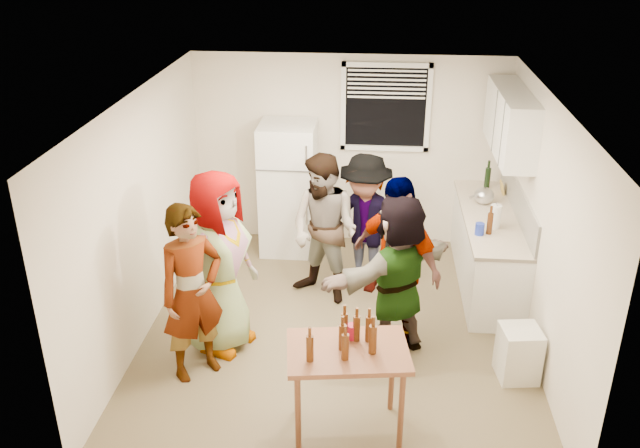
# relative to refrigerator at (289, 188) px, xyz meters

# --- Properties ---
(room) EXTENTS (4.00, 4.50, 2.50)m
(room) POSITION_rel_refrigerator_xyz_m (0.75, -1.88, -0.85)
(room) COLOR silver
(room) RESTS_ON ground
(window) EXTENTS (1.12, 0.10, 1.06)m
(window) POSITION_rel_refrigerator_xyz_m (1.20, 0.33, 1.00)
(window) COLOR white
(window) RESTS_ON room
(refrigerator) EXTENTS (0.70, 0.70, 1.70)m
(refrigerator) POSITION_rel_refrigerator_xyz_m (0.00, 0.00, 0.00)
(refrigerator) COLOR white
(refrigerator) RESTS_ON ground
(counter_lower) EXTENTS (0.60, 2.20, 0.86)m
(counter_lower) POSITION_rel_refrigerator_xyz_m (2.45, -0.73, -0.42)
(counter_lower) COLOR white
(counter_lower) RESTS_ON ground
(countertop) EXTENTS (0.64, 2.22, 0.04)m
(countertop) POSITION_rel_refrigerator_xyz_m (2.45, -0.73, 0.03)
(countertop) COLOR beige
(countertop) RESTS_ON counter_lower
(backsplash) EXTENTS (0.03, 2.20, 0.36)m
(backsplash) POSITION_rel_refrigerator_xyz_m (2.74, -0.73, 0.23)
(backsplash) COLOR beige
(backsplash) RESTS_ON countertop
(upper_cabinets) EXTENTS (0.34, 1.60, 0.70)m
(upper_cabinets) POSITION_rel_refrigerator_xyz_m (2.58, -0.53, 1.10)
(upper_cabinets) COLOR white
(upper_cabinets) RESTS_ON room
(kettle) EXTENTS (0.31, 0.28, 0.22)m
(kettle) POSITION_rel_refrigerator_xyz_m (2.40, -0.41, 0.05)
(kettle) COLOR silver
(kettle) RESTS_ON countertop
(paper_towel) EXTENTS (0.12, 0.12, 0.26)m
(paper_towel) POSITION_rel_refrigerator_xyz_m (2.43, -1.08, 0.05)
(paper_towel) COLOR white
(paper_towel) RESTS_ON countertop
(wine_bottle) EXTENTS (0.07, 0.07, 0.28)m
(wine_bottle) POSITION_rel_refrigerator_xyz_m (2.50, 0.06, 0.05)
(wine_bottle) COLOR black
(wine_bottle) RESTS_ON countertop
(beer_bottle_counter) EXTENTS (0.06, 0.06, 0.24)m
(beer_bottle_counter) POSITION_rel_refrigerator_xyz_m (2.35, -1.25, 0.05)
(beer_bottle_counter) COLOR #47230C
(beer_bottle_counter) RESTS_ON countertop
(blue_cup) EXTENTS (0.10, 0.10, 0.13)m
(blue_cup) POSITION_rel_refrigerator_xyz_m (2.24, -1.28, 0.05)
(blue_cup) COLOR #2036BA
(blue_cup) RESTS_ON countertop
(picture_frame) EXTENTS (0.02, 0.18, 0.15)m
(picture_frame) POSITION_rel_refrigerator_xyz_m (2.67, -0.05, 0.12)
(picture_frame) COLOR gold
(picture_frame) RESTS_ON countertop
(trash_bin) EXTENTS (0.41, 0.41, 0.53)m
(trash_bin) POSITION_rel_refrigerator_xyz_m (2.52, -2.54, -0.60)
(trash_bin) COLOR silver
(trash_bin) RESTS_ON ground
(serving_table) EXTENTS (1.07, 0.79, 0.84)m
(serving_table) POSITION_rel_refrigerator_xyz_m (0.93, -3.43, -0.85)
(serving_table) COLOR brown
(serving_table) RESTS_ON ground
(beer_bottle_table) EXTENTS (0.07, 0.07, 0.25)m
(beer_bottle_table) POSITION_rel_refrigerator_xyz_m (1.13, -3.46, -0.01)
(beer_bottle_table) COLOR #47230C
(beer_bottle_table) RESTS_ON serving_table
(red_cup) EXTENTS (0.10, 0.10, 0.13)m
(red_cup) POSITION_rel_refrigerator_xyz_m (0.96, -3.27, -0.01)
(red_cup) COLOR #A50E2A
(red_cup) RESTS_ON serving_table
(guest_grey) EXTENTS (2.11, 1.61, 0.60)m
(guest_grey) POSITION_rel_refrigerator_xyz_m (-0.39, -2.25, -0.85)
(guest_grey) COLOR gray
(guest_grey) RESTS_ON ground
(guest_stripe) EXTENTS (1.66, 1.72, 0.42)m
(guest_stripe) POSITION_rel_refrigerator_xyz_m (-0.54, -2.73, -0.85)
(guest_stripe) COLOR #141933
(guest_stripe) RESTS_ON ground
(guest_back_left) EXTENTS (1.59, 1.91, 0.65)m
(guest_back_left) POSITION_rel_refrigerator_xyz_m (0.56, -1.23, -0.85)
(guest_back_left) COLOR brown
(guest_back_left) RESTS_ON ground
(guest_back_right) EXTENTS (1.60, 1.94, 0.62)m
(guest_back_right) POSITION_rel_refrigerator_xyz_m (1.00, -0.96, -0.85)
(guest_back_right) COLOR #3B3B3F
(guest_back_right) RESTS_ON ground
(guest_black) EXTENTS (2.01, 2.08, 0.45)m
(guest_black) POSITION_rel_refrigerator_xyz_m (1.33, -2.04, -0.85)
(guest_black) COLOR black
(guest_black) RESTS_ON ground
(guest_orange) EXTENTS (2.32, 2.34, 0.51)m
(guest_orange) POSITION_rel_refrigerator_xyz_m (1.36, -2.21, -0.85)
(guest_orange) COLOR #F27D47
(guest_orange) RESTS_ON ground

